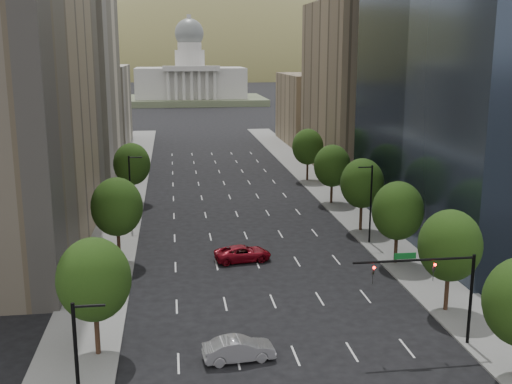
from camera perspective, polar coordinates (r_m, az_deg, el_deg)
name	(u,v)px	position (r m, az deg, el deg)	size (l,w,h in m)	color
sidewalk_left	(112,240)	(73.62, -13.06, -4.30)	(6.00, 200.00, 0.15)	slate
sidewalk_right	(372,230)	(77.05, 10.58, -3.42)	(6.00, 200.00, 0.15)	slate
midrise_cream_left	(73,73)	(114.41, -16.42, 10.39)	(14.00, 30.00, 35.00)	beige
filler_left	(97,106)	(147.58, -14.36, 7.64)	(14.00, 26.00, 18.00)	beige
parking_tan_right	(357,86)	(115.23, 9.18, 9.51)	(14.00, 30.00, 30.00)	#8C7759
filler_right	(314,109)	(147.56, 5.36, 7.59)	(14.00, 26.00, 16.00)	#8C7759
tree_right_1	(450,246)	(53.56, 17.31, -4.70)	(5.20, 5.20, 8.75)	#382316
tree_right_2	(398,211)	(64.22, 12.84, -1.69)	(5.20, 5.20, 8.61)	#382316
tree_right_3	(362,183)	(75.20, 9.68, 0.79)	(5.20, 5.20, 8.89)	#382316
tree_right_4	(332,166)	(88.47, 6.98, 2.39)	(5.20, 5.20, 8.46)	#382316
tree_right_5	(308,147)	(103.76, 4.76, 4.14)	(5.20, 5.20, 8.75)	#382316
tree_left_0	(94,280)	(45.27, -14.61, -7.76)	(5.20, 5.20, 8.75)	#382316
tree_left_1	(117,207)	(64.25, -12.61, -1.34)	(5.20, 5.20, 8.97)	#382316
tree_left_2	(132,164)	(89.68, -11.29, 2.52)	(5.20, 5.20, 8.68)	#382316
streetlight_rn	(370,202)	(70.62, 10.41, -0.90)	(1.70, 0.20, 9.00)	black
streetlight_ls	(79,378)	(34.72, -15.88, -16.08)	(1.70, 0.20, 9.00)	black
streetlight_ln	(131,190)	(77.08, -11.39, 0.21)	(1.70, 0.20, 9.00)	black
traffic_signal	(440,280)	(47.19, 16.48, -7.76)	(9.12, 0.40, 7.38)	black
capitol	(190,82)	(260.27, -6.02, 9.95)	(60.00, 40.00, 35.20)	#596647
foothills	(215,112)	(613.88, -3.75, 7.28)	(720.00, 413.00, 263.00)	brown
car_silver	(239,349)	(45.18, -1.58, -14.17)	(1.77, 5.08, 1.67)	#A6A6AB
car_red_far	(243,253)	(64.86, -1.22, -5.63)	(2.71, 5.87, 1.63)	maroon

